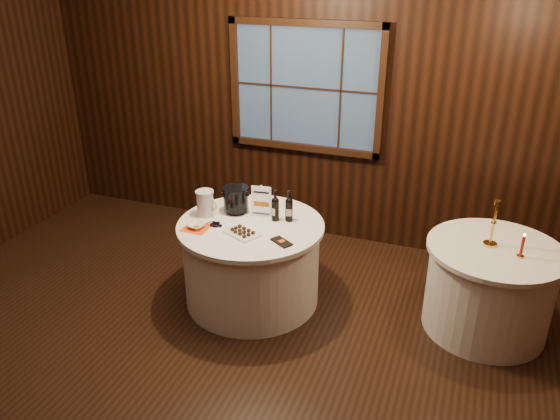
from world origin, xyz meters
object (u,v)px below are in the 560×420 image
at_px(port_bottle_left, 275,207).
at_px(chocolate_box, 282,242).
at_px(main_table, 252,262).
at_px(glass_pitcher, 205,203).
at_px(sign_stand, 262,205).
at_px(ice_bucket, 236,199).
at_px(brass_candlestick, 493,229).
at_px(side_table, 489,288).
at_px(red_candle, 522,248).
at_px(cracker_bowl, 196,226).
at_px(grape_bunch, 216,224).
at_px(chocolate_plate, 242,232).
at_px(port_bottle_right, 289,208).

bearing_deg(port_bottle_left, chocolate_box, -42.96).
xyz_separation_m(main_table, chocolate_box, (0.37, -0.23, 0.39)).
bearing_deg(port_bottle_left, glass_pitcher, -149.65).
distance_m(sign_stand, ice_bucket, 0.24).
bearing_deg(brass_candlestick, side_table, -25.18).
xyz_separation_m(side_table, red_candle, (0.17, -0.10, 0.46)).
distance_m(main_table, ice_bucket, 0.58).
xyz_separation_m(cracker_bowl, brass_candlestick, (2.35, 0.56, 0.12)).
bearing_deg(cracker_bowl, grape_bunch, 32.54).
relative_size(port_bottle_left, grape_bunch, 1.68).
relative_size(sign_stand, cracker_bowl, 2.02).
relative_size(chocolate_plate, grape_bunch, 2.00).
height_order(port_bottle_right, grape_bunch, port_bottle_right).
height_order(ice_bucket, cracker_bowl, ice_bucket).
xyz_separation_m(main_table, red_candle, (2.17, 0.20, 0.46)).
xyz_separation_m(ice_bucket, chocolate_plate, (0.23, -0.38, -0.11)).
distance_m(sign_stand, brass_candlestick, 1.93).
xyz_separation_m(side_table, sign_stand, (-1.98, -0.10, 0.48)).
bearing_deg(chocolate_plate, brass_candlestick, 15.25).
distance_m(grape_bunch, glass_pitcher, 0.27).
distance_m(port_bottle_left, cracker_bowl, 0.70).
height_order(main_table, grape_bunch, grape_bunch).
height_order(side_table, glass_pitcher, glass_pitcher).
relative_size(port_bottle_right, cracker_bowl, 2.00).
bearing_deg(glass_pitcher, grape_bunch, -30.01).
height_order(side_table, ice_bucket, ice_bucket).
bearing_deg(grape_bunch, port_bottle_right, 30.58).
bearing_deg(chocolate_plate, grape_bunch, 168.67).
relative_size(port_bottle_right, chocolate_plate, 0.84).
distance_m(brass_candlestick, red_candle, 0.26).
relative_size(sign_stand, brass_candlestick, 0.74).
height_order(main_table, side_table, same).
bearing_deg(brass_candlestick, chocolate_box, -160.65).
height_order(side_table, chocolate_plate, chocolate_plate).
bearing_deg(glass_pitcher, cracker_bowl, -67.29).
bearing_deg(chocolate_plate, cracker_bowl, -175.28).
relative_size(chocolate_box, brass_candlestick, 0.48).
relative_size(chocolate_box, glass_pitcher, 0.81).
bearing_deg(ice_bucket, side_table, 3.26).
bearing_deg(sign_stand, main_table, -103.03).
bearing_deg(red_candle, port_bottle_right, -179.15).
xyz_separation_m(sign_stand, grape_bunch, (-0.28, -0.35, -0.08)).
distance_m(port_bottle_left, brass_candlestick, 1.78).
distance_m(side_table, glass_pitcher, 2.51).
distance_m(port_bottle_left, ice_bucket, 0.39).
bearing_deg(main_table, chocolate_box, -31.67).
bearing_deg(ice_bucket, sign_stand, 6.97).
bearing_deg(red_candle, main_table, -174.63).
relative_size(sign_stand, ice_bucket, 1.19).
bearing_deg(cracker_bowl, chocolate_box, 0.61).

